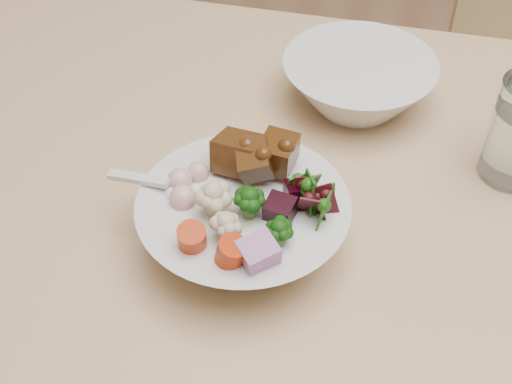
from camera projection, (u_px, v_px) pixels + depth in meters
The scene contains 3 objects.
food_bowl at pixel (245, 221), 0.65m from camera, with size 0.19×0.19×0.10m.
soup_spoon at pixel (169, 190), 0.64m from camera, with size 0.09×0.03×0.02m.
side_bowl at pixel (358, 83), 0.80m from camera, with size 0.17×0.17×0.06m, color silver, non-canonical shape.
Camera 1 is at (-0.35, -0.48, 1.26)m, focal length 50.00 mm.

